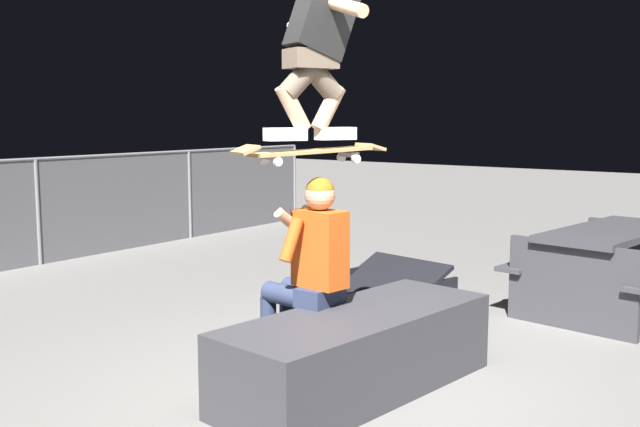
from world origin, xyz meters
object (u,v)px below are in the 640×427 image
at_px(person_sitting_on_ledge, 308,266).
at_px(ledge_box_main, 358,352).
at_px(kicker_ramp, 383,291).
at_px(picnic_table_back, 611,257).
at_px(skater_airborne, 319,41).
at_px(skateboard, 311,152).

bearing_deg(person_sitting_on_ledge, ledge_box_main, -94.13).
xyz_separation_m(person_sitting_on_ledge, kicker_ramp, (2.11, 0.71, -0.68)).
bearing_deg(picnic_table_back, person_sitting_on_ledge, 158.18).
relative_size(ledge_box_main, skater_airborne, 1.74).
distance_m(person_sitting_on_ledge, skateboard, 0.77).
bearing_deg(ledge_box_main, skateboard, 100.82).
bearing_deg(picnic_table_back, skateboard, 160.39).
bearing_deg(skater_airborne, person_sitting_on_ledge, 71.49).
bearing_deg(skater_airborne, kicker_ramp, 21.05).
height_order(ledge_box_main, person_sitting_on_ledge, person_sitting_on_ledge).
relative_size(kicker_ramp, picnic_table_back, 0.62).
bearing_deg(ledge_box_main, kicker_ramp, 27.74).
distance_m(ledge_box_main, picnic_table_back, 3.03).
bearing_deg(kicker_ramp, person_sitting_on_ledge, -161.42).
bearing_deg(kicker_ramp, skateboard, -159.92).
height_order(person_sitting_on_ledge, skater_airborne, skater_airborne).
xyz_separation_m(kicker_ramp, picnic_table_back, (0.79, -1.87, 0.43)).
distance_m(person_sitting_on_ledge, picnic_table_back, 3.13).
relative_size(skater_airborne, kicker_ramp, 0.97).
height_order(ledge_box_main, picnic_table_back, picnic_table_back).
distance_m(skateboard, kicker_ramp, 2.75).
bearing_deg(skater_airborne, skateboard, 156.57).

